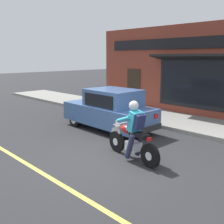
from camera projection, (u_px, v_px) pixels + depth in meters
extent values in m
plane|color=#2B2B2D|center=(110.00, 159.00, 7.17)|extent=(80.00, 80.00, 0.00)
cube|color=gray|center=(139.00, 114.00, 12.59)|extent=(2.60, 22.00, 0.14)
cube|color=#D1C64C|center=(0.00, 148.00, 8.02)|extent=(0.12, 19.80, 0.01)
cube|color=brown|center=(180.00, 71.00, 12.41)|extent=(0.50, 9.71, 4.20)
cube|color=black|center=(201.00, 85.00, 11.49)|extent=(0.04, 4.08, 2.10)
cube|color=black|center=(201.00, 85.00, 11.50)|extent=(0.02, 4.27, 2.20)
cube|color=#2D2319|center=(134.00, 88.00, 14.30)|extent=(0.04, 0.90, 2.10)
cube|color=black|center=(199.00, 57.00, 11.02)|extent=(0.81, 4.66, 0.24)
cube|color=black|center=(179.00, 43.00, 11.96)|extent=(0.06, 8.26, 0.50)
cylinder|color=black|center=(117.00, 141.00, 7.67)|extent=(0.20, 0.63, 0.62)
cylinder|color=silver|center=(117.00, 141.00, 7.67)|extent=(0.15, 0.23, 0.22)
cylinder|color=black|center=(150.00, 156.00, 6.55)|extent=(0.20, 0.63, 0.62)
cylinder|color=silver|center=(150.00, 156.00, 6.55)|extent=(0.15, 0.23, 0.22)
cube|color=silver|center=(133.00, 146.00, 7.06)|extent=(0.34, 0.44, 0.24)
ellipsoid|color=#B21919|center=(128.00, 129.00, 7.17)|extent=(0.38, 0.56, 0.24)
cube|color=black|center=(139.00, 135.00, 6.80)|extent=(0.35, 0.59, 0.10)
cylinder|color=silver|center=(119.00, 132.00, 7.53)|extent=(0.12, 0.33, 0.68)
cylinder|color=silver|center=(122.00, 123.00, 7.37)|extent=(0.56, 0.13, 0.04)
sphere|color=silver|center=(118.00, 126.00, 7.53)|extent=(0.16, 0.16, 0.16)
cylinder|color=silver|center=(148.00, 152.00, 6.85)|extent=(0.17, 0.56, 0.08)
cube|color=red|center=(149.00, 139.00, 6.51)|extent=(0.13, 0.08, 0.08)
cylinder|color=#282D4C|center=(130.00, 146.00, 6.89)|extent=(0.19, 0.37, 0.71)
cylinder|color=#282D4C|center=(140.00, 144.00, 7.09)|extent=(0.19, 0.37, 0.71)
cube|color=#33B2D1|center=(135.00, 121.00, 6.87)|extent=(0.39, 0.38, 0.57)
cylinder|color=#33B2D1|center=(123.00, 119.00, 6.94)|extent=(0.17, 0.53, 0.26)
cylinder|color=#33B2D1|center=(135.00, 117.00, 7.17)|extent=(0.17, 0.53, 0.26)
sphere|color=silver|center=(134.00, 106.00, 6.84)|extent=(0.26, 0.26, 0.26)
cube|color=navy|center=(139.00, 122.00, 6.74)|extent=(0.31, 0.28, 0.42)
cylinder|color=black|center=(75.00, 119.00, 10.45)|extent=(0.20, 0.60, 0.60)
cylinder|color=silver|center=(75.00, 119.00, 10.45)|extent=(0.21, 0.34, 0.33)
cylinder|color=black|center=(102.00, 114.00, 11.42)|extent=(0.20, 0.60, 0.60)
cylinder|color=silver|center=(102.00, 114.00, 11.42)|extent=(0.21, 0.34, 0.33)
cylinder|color=black|center=(117.00, 131.00, 8.74)|extent=(0.20, 0.60, 0.60)
cylinder|color=silver|center=(117.00, 131.00, 8.74)|extent=(0.21, 0.34, 0.33)
cylinder|color=black|center=(145.00, 124.00, 9.70)|extent=(0.20, 0.60, 0.60)
cylinder|color=silver|center=(145.00, 124.00, 9.70)|extent=(0.21, 0.34, 0.33)
cube|color=#42669E|center=(109.00, 114.00, 10.02)|extent=(1.73, 3.74, 0.70)
cube|color=#42669E|center=(113.00, 98.00, 9.70)|extent=(1.49, 1.94, 0.66)
cube|color=black|center=(98.00, 97.00, 10.34)|extent=(1.33, 0.38, 0.51)
cube|color=black|center=(98.00, 101.00, 9.22)|extent=(0.07, 1.52, 0.46)
cube|color=black|center=(127.00, 97.00, 10.19)|extent=(0.07, 1.52, 0.46)
cube|color=silver|center=(70.00, 106.00, 10.98)|extent=(0.24, 0.05, 0.14)
cube|color=red|center=(136.00, 121.00, 8.32)|extent=(0.20, 0.05, 0.16)
cube|color=silver|center=(89.00, 103.00, 11.66)|extent=(0.24, 0.05, 0.14)
cube|color=red|center=(156.00, 116.00, 9.00)|extent=(0.20, 0.05, 0.16)
cube|color=#28282B|center=(80.00, 113.00, 11.37)|extent=(1.61, 0.16, 0.20)
cube|color=#28282B|center=(146.00, 130.00, 8.76)|extent=(1.61, 0.16, 0.20)
cylinder|color=#2D2D33|center=(102.00, 96.00, 14.71)|extent=(0.52, 0.52, 0.90)
cylinder|color=black|center=(102.00, 87.00, 14.60)|extent=(0.56, 0.56, 0.08)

